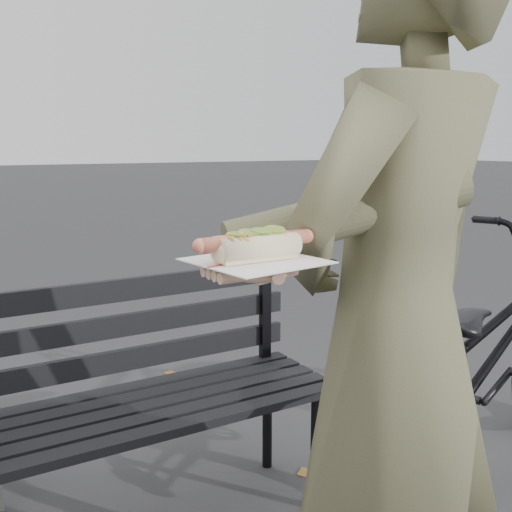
# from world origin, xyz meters

# --- Properties ---
(park_bench) EXTENTS (1.50, 0.44, 0.88)m
(park_bench) POSITION_xyz_m (0.07, 1.01, 0.52)
(park_bench) COLOR black
(park_bench) RESTS_ON ground
(bicycle) EXTENTS (2.02, 1.08, 1.01)m
(bicycle) POSITION_xyz_m (1.47, 0.63, 0.50)
(bicycle) COLOR black
(bicycle) RESTS_ON ground
(person) EXTENTS (0.77, 0.61, 1.85)m
(person) POSITION_xyz_m (0.43, 0.06, 0.92)
(person) COLOR brown
(person) RESTS_ON ground
(held_hotdog) EXTENTS (0.63, 0.31, 0.20)m
(held_hotdog) POSITION_xyz_m (0.22, 0.03, 1.19)
(held_hotdog) COLOR brown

